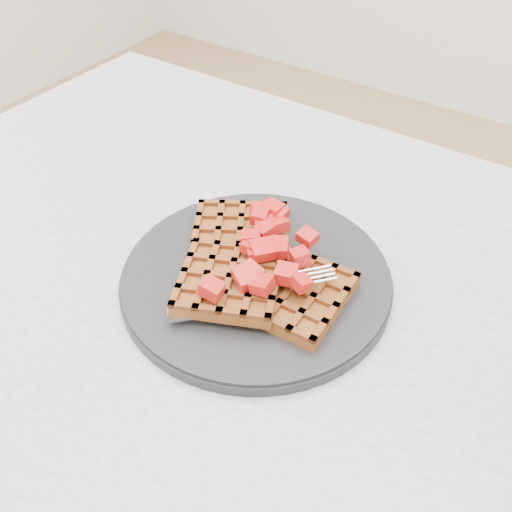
% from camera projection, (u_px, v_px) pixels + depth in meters
% --- Properties ---
extents(table, '(1.20, 0.80, 0.75)m').
position_uv_depth(table, '(286.00, 378.00, 0.67)').
color(table, silver).
rests_on(table, ground).
extents(plate, '(0.29, 0.29, 0.02)m').
position_uv_depth(plate, '(256.00, 278.00, 0.62)').
color(plate, black).
rests_on(plate, table).
extents(waffles, '(0.22, 0.21, 0.03)m').
position_uv_depth(waffles, '(254.00, 267.00, 0.60)').
color(waffles, '#934F1F').
rests_on(waffles, plate).
extents(strawberry_pile, '(0.15, 0.15, 0.02)m').
position_uv_depth(strawberry_pile, '(256.00, 246.00, 0.58)').
color(strawberry_pile, '#A10000').
rests_on(strawberry_pile, waffles).
extents(fork, '(0.14, 0.15, 0.02)m').
position_uv_depth(fork, '(265.00, 300.00, 0.57)').
color(fork, silver).
rests_on(fork, plate).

